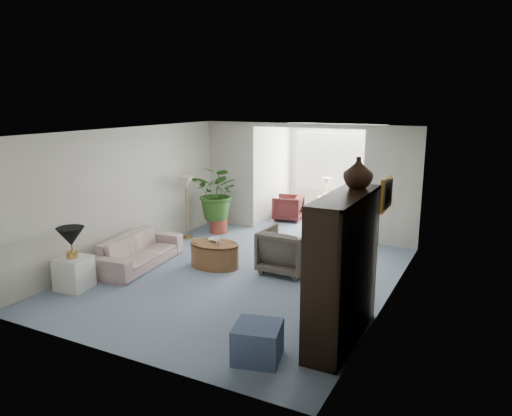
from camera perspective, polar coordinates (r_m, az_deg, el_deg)
The scene contains 26 objects.
floor at distance 8.49m, azimuth -1.87°, elevation -8.06°, with size 6.00×6.00×0.00m, color gray.
sunroom_floor at distance 12.07m, azimuth 7.61°, elevation -1.82°, with size 2.60×2.60×0.00m, color gray.
back_pier_left at distance 11.62m, azimuth -2.94°, elevation 4.01°, with size 1.20×0.12×2.50m, color beige.
back_pier_right at distance 10.28m, azimuth 15.75°, elevation 2.38°, with size 1.20×0.12×2.50m, color beige.
back_header at distance 10.67m, azimuth 5.98°, elevation 9.65°, with size 2.60×0.12×0.10m, color beige.
window_pane at distance 12.82m, azimuth 9.44°, elevation 5.35°, with size 2.20×0.02×1.50m, color white.
window_blinds at distance 12.79m, azimuth 9.39°, elevation 5.34°, with size 2.20×0.02×1.50m, color white.
framed_picture at distance 7.10m, azimuth 15.27°, elevation 1.60°, with size 0.04×0.50×0.40m, color #AEA68B.
sofa at distance 9.18m, azimuth -13.66°, elevation -4.94°, with size 1.95×0.76×0.57m, color beige.
end_table at distance 8.41m, azimuth -20.72°, elevation -7.21°, with size 0.48×0.48×0.53m, color white.
table_lamp at distance 8.23m, azimuth -21.06°, elevation -3.18°, with size 0.44×0.44×0.30m, color black.
floor_lamp at distance 10.56m, azimuth -8.32°, elevation 2.99°, with size 0.36×0.36×0.28m, color beige.
coffee_table at distance 8.92m, azimuth -4.93°, elevation -5.53°, with size 0.95×0.95×0.45m, color brown.
coffee_bowl at distance 8.95m, azimuth -4.89°, elevation -3.77°, with size 0.23×0.23×0.06m, color beige.
coffee_cup at distance 8.68m, azimuth -4.47°, elevation -4.17°, with size 0.10×0.10×0.09m, color beige.
wingback_chair at distance 8.59m, azimuth 3.64°, elevation -5.05°, with size 0.84×0.87×0.79m, color #5E554A.
side_table_dark at distance 8.65m, azimuth 8.71°, elevation -5.69°, with size 0.51×0.40×0.61m, color black.
entertainment_cabinet at distance 6.16m, azimuth 10.24°, elevation -7.09°, with size 0.46×1.71×1.90m, color black.
cabinet_urn at distance 6.35m, azimuth 11.98°, elevation 4.14°, with size 0.38×0.38×0.40m, color black.
ottoman at distance 5.91m, azimuth 0.19°, elevation -15.56°, with size 0.54×0.54×0.43m, color #4A627F.
plant_pot at distance 11.16m, azimuth -4.43°, elevation -2.10°, with size 0.40×0.40×0.32m, color #9F3F2E.
house_plant at distance 10.99m, azimuth -4.50°, elevation 1.81°, with size 1.11×0.96×1.23m, color #326021.
sunroom_chair_blue at distance 11.76m, azimuth 10.55°, elevation -0.66°, with size 0.71×0.73×0.66m, color #4A627F.
sunroom_chair_maroon at distance 12.25m, azimuth 3.82°, elevation 0.02°, with size 0.68×0.70×0.64m, color #5C1F22.
sunroom_table at distance 12.69m, azimuth 8.28°, elevation 0.11°, with size 0.43×0.34×0.53m, color brown.
shelf_clutter at distance 6.05m, azimuth 9.60°, elevation -6.01°, with size 0.30×1.14×1.06m.
Camera 1 is at (3.87, -6.93, 3.02)m, focal length 33.84 mm.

